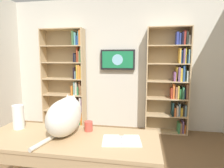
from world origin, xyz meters
name	(u,v)px	position (x,y,z in m)	size (l,w,h in m)	color
wall_back	(115,64)	(0.00, -2.23, 1.35)	(4.52, 0.06, 2.70)	silver
bookshelf_left	(172,81)	(-1.17, -2.06, 1.03)	(0.81, 0.28, 2.06)	tan
bookshelf_right	(69,80)	(0.96, -2.06, 1.02)	(0.91, 0.28, 2.08)	tan
wall_mounted_tv	(118,60)	(-0.08, -2.15, 1.45)	(0.71, 0.07, 0.41)	black
desk	(69,150)	(0.03, 0.23, 0.65)	(1.61, 0.62, 0.76)	tan
cat	(65,115)	(0.10, 0.12, 0.94)	(0.29, 0.62, 0.36)	silver
open_binder	(122,140)	(-0.45, 0.21, 0.77)	(0.36, 0.27, 0.02)	white
paper_towel_roll	(18,117)	(0.63, 0.08, 0.88)	(0.11, 0.11, 0.24)	white
coffee_mug	(89,126)	(-0.10, 0.02, 0.81)	(0.08, 0.08, 0.10)	#D84C3F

